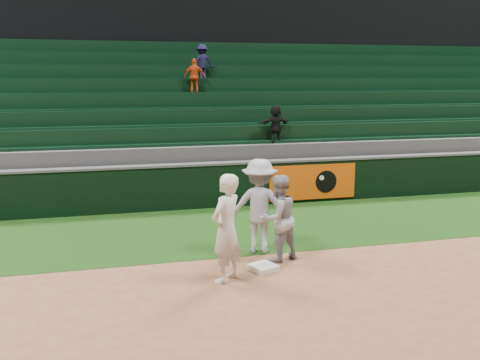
% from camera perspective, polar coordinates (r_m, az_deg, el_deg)
% --- Properties ---
extents(ground, '(70.00, 70.00, 0.00)m').
position_cam_1_polar(ground, '(10.10, 2.49, -9.72)').
color(ground, brown).
rests_on(ground, ground).
extents(foul_grass, '(36.00, 4.20, 0.01)m').
position_cam_1_polar(foul_grass, '(12.85, -1.41, -5.14)').
color(foul_grass, black).
rests_on(foul_grass, ground).
extents(upper_deck, '(40.00, 12.00, 12.00)m').
position_cam_1_polar(upper_deck, '(26.74, -8.75, 16.02)').
color(upper_deck, black).
rests_on(upper_deck, ground).
extents(first_base, '(0.58, 0.58, 0.10)m').
position_cam_1_polar(first_base, '(10.15, 2.52, -9.31)').
color(first_base, white).
rests_on(first_base, ground).
extents(first_baseman, '(0.83, 0.82, 1.93)m').
position_cam_1_polar(first_baseman, '(9.35, -1.49, -5.17)').
color(first_baseman, silver).
rests_on(first_baseman, ground).
extents(baserunner, '(1.00, 0.90, 1.71)m').
position_cam_1_polar(baserunner, '(10.46, 4.10, -4.08)').
color(baserunner, '#95979E').
rests_on(baserunner, ground).
extents(base_coach, '(1.42, 1.09, 1.94)m').
position_cam_1_polar(base_coach, '(10.88, 2.10, -2.80)').
color(base_coach, '#A1A3AE').
rests_on(base_coach, foul_grass).
extents(field_wall, '(36.00, 0.45, 1.25)m').
position_cam_1_polar(field_wall, '(14.80, -3.24, -0.50)').
color(field_wall, black).
rests_on(field_wall, ground).
extents(stadium_seating, '(36.00, 5.95, 4.85)m').
position_cam_1_polar(stadium_seating, '(18.31, -5.68, 5.03)').
color(stadium_seating, '#363638').
rests_on(stadium_seating, ground).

